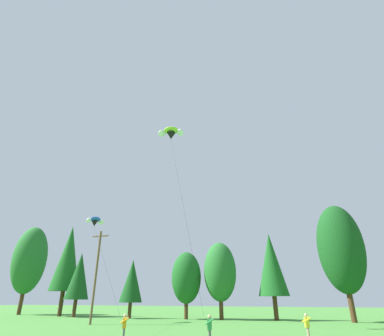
# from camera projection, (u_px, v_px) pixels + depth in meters

# --- Properties ---
(treeline_tree_a) EXTENTS (5.99, 5.99, 15.51)m
(treeline_tree_a) POSITION_uv_depth(u_px,v_px,m) (30.00, 260.00, 57.08)
(treeline_tree_a) COLOR #472D19
(treeline_tree_a) RESTS_ON ground_plane
(treeline_tree_b) EXTENTS (4.80, 4.80, 14.55)m
(treeline_tree_b) POSITION_uv_depth(u_px,v_px,m) (68.00, 258.00, 52.27)
(treeline_tree_b) COLOR #472D19
(treeline_tree_b) RESTS_ON ground_plane
(treeline_tree_c) EXTENTS (3.70, 3.70, 9.57)m
(treeline_tree_c) POSITION_uv_depth(u_px,v_px,m) (79.00, 276.00, 48.76)
(treeline_tree_c) COLOR #472D19
(treeline_tree_c) RESTS_ON ground_plane
(treeline_tree_d) EXTENTS (3.38, 3.38, 8.07)m
(treeline_tree_d) POSITION_uv_depth(u_px,v_px,m) (132.00, 281.00, 45.21)
(treeline_tree_d) COLOR #472D19
(treeline_tree_d) RESTS_ON ground_plane
(treeline_tree_e) EXTENTS (4.23, 4.23, 8.99)m
(treeline_tree_e) POSITION_uv_depth(u_px,v_px,m) (186.00, 277.00, 43.86)
(treeline_tree_e) COLOR #472D19
(treeline_tree_e) RESTS_ON ground_plane
(treeline_tree_f) EXTENTS (4.55, 4.55, 10.20)m
(treeline_tree_f) POSITION_uv_depth(u_px,v_px,m) (220.00, 271.00, 43.10)
(treeline_tree_f) COLOR #472D19
(treeline_tree_f) RESTS_ON ground_plane
(treeline_tree_g) EXTENTS (4.07, 4.07, 11.23)m
(treeline_tree_g) POSITION_uv_depth(u_px,v_px,m) (271.00, 264.00, 42.01)
(treeline_tree_g) COLOR #472D19
(treeline_tree_g) RESTS_ON ground_plane
(treeline_tree_h) EXTENTS (5.65, 5.65, 14.25)m
(treeline_tree_h) POSITION_uv_depth(u_px,v_px,m) (341.00, 248.00, 39.25)
(treeline_tree_h) COLOR #472D19
(treeline_tree_h) RESTS_ON ground_plane
(utility_pole) EXTENTS (2.20, 0.26, 10.18)m
(utility_pole) POSITION_uv_depth(u_px,v_px,m) (96.00, 273.00, 35.06)
(utility_pole) COLOR brown
(utility_pole) RESTS_ON ground_plane
(kite_flyer_near) EXTENTS (0.74, 0.75, 1.69)m
(kite_flyer_near) POSITION_uv_depth(u_px,v_px,m) (124.00, 326.00, 19.76)
(kite_flyer_near) COLOR #4C4C51
(kite_flyer_near) RESTS_ON ground_plane
(kite_flyer_mid) EXTENTS (0.62, 0.65, 1.69)m
(kite_flyer_mid) POSITION_uv_depth(u_px,v_px,m) (210.00, 327.00, 18.59)
(kite_flyer_mid) COLOR #4C4C51
(kite_flyer_mid) RESTS_ON ground_plane
(kite_flyer_far) EXTENTS (0.66, 0.69, 1.69)m
(kite_flyer_far) POSITION_uv_depth(u_px,v_px,m) (307.00, 325.00, 20.31)
(kite_flyer_far) COLOR gray
(kite_flyer_far) RESTS_ON ground_plane
(parafoil_kite_high_blue_white) EXTENTS (14.86, 15.64, 11.26)m
(parafoil_kite_high_blue_white) POSITION_uv_depth(u_px,v_px,m) (95.00, 221.00, 40.78)
(parafoil_kite_high_blue_white) COLOR blue
(parafoil_kite_mid_lime_white) EXTENTS (8.32, 9.98, 20.16)m
(parafoil_kite_mid_lime_white) POSITION_uv_depth(u_px,v_px,m) (171.00, 133.00, 36.54)
(parafoil_kite_mid_lime_white) COLOR #93D633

